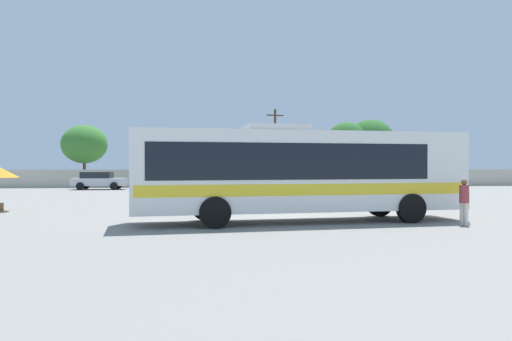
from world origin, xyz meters
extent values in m
plane|color=gray|center=(0.00, 10.00, 0.00)|extent=(300.00, 300.00, 0.00)
cube|color=#B2AD9E|center=(0.00, 28.87, 0.82)|extent=(80.00, 0.30, 1.64)
cube|color=white|center=(-0.33, -0.88, 1.84)|extent=(12.19, 3.90, 2.80)
cube|color=black|center=(-0.93, -0.95, 2.18)|extent=(10.05, 3.68, 1.23)
cube|color=yellow|center=(-0.33, -0.88, 1.23)|extent=(11.95, 3.90, 0.39)
cube|color=#19212D|center=(5.63, -0.20, 2.34)|extent=(0.30, 2.28, 1.46)
cube|color=yellow|center=(5.64, -0.20, 0.78)|extent=(0.34, 2.49, 0.67)
cube|color=#B2B2B2|center=(-1.22, -0.99, 3.36)|extent=(2.35, 1.64, 0.24)
cylinder|color=black|center=(3.22, 0.76, 0.52)|extent=(1.07, 0.42, 1.04)
cylinder|color=black|center=(3.50, -1.68, 0.52)|extent=(1.07, 0.42, 1.04)
cylinder|color=black|center=(-3.74, -0.04, 0.52)|extent=(1.07, 0.42, 1.04)
cylinder|color=black|center=(-3.46, -2.48, 0.52)|extent=(1.07, 0.42, 1.04)
cylinder|color=silver|center=(4.97, -2.48, 0.38)|extent=(0.14, 0.14, 0.77)
cylinder|color=silver|center=(5.05, -2.59, 0.38)|extent=(0.14, 0.14, 0.77)
cylinder|color=#99383D|center=(5.01, -2.53, 1.07)|extent=(0.45, 0.45, 0.61)
sphere|color=brown|center=(5.01, -2.53, 1.48)|extent=(0.21, 0.21, 0.21)
cube|color=#B7BABF|center=(-12.23, 25.07, 0.64)|extent=(4.47, 2.00, 0.63)
cube|color=black|center=(-12.45, 25.08, 1.21)|extent=(2.49, 1.77, 0.52)
cylinder|color=black|center=(-10.83, 25.88, 0.32)|extent=(0.65, 0.25, 0.64)
cylinder|color=black|center=(-10.91, 24.12, 0.32)|extent=(0.65, 0.25, 0.64)
cylinder|color=black|center=(-13.55, 26.01, 0.32)|extent=(0.65, 0.25, 0.64)
cylinder|color=black|center=(-13.63, 24.25, 0.32)|extent=(0.65, 0.25, 0.64)
cube|color=#B7BABF|center=(-6.84, 25.17, 0.64)|extent=(4.39, 2.17, 0.65)
cube|color=black|center=(-6.62, 25.19, 1.23)|extent=(2.48, 1.86, 0.53)
cylinder|color=black|center=(-8.07, 24.18, 0.32)|extent=(0.66, 0.28, 0.64)
cylinder|color=black|center=(-8.23, 25.94, 0.32)|extent=(0.66, 0.28, 0.64)
cylinder|color=black|center=(-5.44, 24.41, 0.32)|extent=(0.66, 0.28, 0.64)
cylinder|color=black|center=(-5.60, 26.17, 0.32)|extent=(0.66, 0.28, 0.64)
cylinder|color=#4C3823|center=(3.63, 31.78, 3.81)|extent=(0.24, 0.24, 7.62)
cube|color=#473321|center=(3.63, 31.78, 7.02)|extent=(1.77, 0.57, 0.12)
cylinder|color=brown|center=(-15.70, 35.49, 1.28)|extent=(0.32, 0.32, 2.57)
ellipsoid|color=#38752D|center=(-15.70, 35.49, 4.20)|extent=(4.65, 4.65, 3.95)
cylinder|color=brown|center=(-1.21, 32.84, 1.20)|extent=(0.32, 0.32, 2.39)
ellipsoid|color=#2D6628|center=(-1.21, 32.84, 3.63)|extent=(3.53, 3.53, 3.00)
cylinder|color=brown|center=(10.93, 31.56, 1.66)|extent=(0.32, 0.32, 3.32)
ellipsoid|color=#2D6628|center=(10.93, 31.56, 4.70)|extent=(3.96, 3.96, 3.36)
cylinder|color=brown|center=(13.72, 32.38, 1.52)|extent=(0.32, 0.32, 3.03)
ellipsoid|color=#2D6628|center=(13.72, 32.38, 4.71)|extent=(4.79, 4.79, 4.08)
camera|label=1|loc=(-3.98, -19.12, 2.06)|focal=36.09mm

